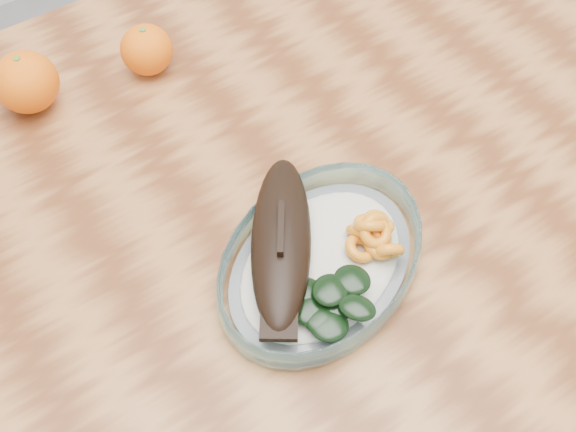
{
  "coord_description": "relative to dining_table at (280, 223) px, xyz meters",
  "views": [
    {
      "loc": [
        -0.27,
        -0.43,
        1.37
      ],
      "look_at": [
        -0.03,
        -0.07,
        0.77
      ],
      "focal_mm": 45.0,
      "sensor_mm": 36.0,
      "label": 1
    }
  ],
  "objects": [
    {
      "name": "orange_right",
      "position": [
        -0.04,
        0.23,
        0.13
      ],
      "size": [
        0.06,
        0.06,
        0.06
      ],
      "primitive_type": "sphere",
      "color": "#EB4A04",
      "rests_on": "dining_table"
    },
    {
      "name": "orange_left",
      "position": [
        -0.19,
        0.25,
        0.14
      ],
      "size": [
        0.07,
        0.07,
        0.07
      ],
      "primitive_type": "sphere",
      "color": "#EB4A04",
      "rests_on": "dining_table"
    },
    {
      "name": "plated_meal",
      "position": [
        -0.03,
        -0.13,
        0.12
      ],
      "size": [
        0.57,
        0.57,
        0.08
      ],
      "rotation": [
        0.0,
        0.0,
        0.36
      ],
      "color": "white",
      "rests_on": "dining_table"
    },
    {
      "name": "ground",
      "position": [
        0.0,
        0.0,
        -0.65
      ],
      "size": [
        3.0,
        3.0,
        0.0
      ],
      "primitive_type": "plane",
      "color": "slate",
      "rests_on": "ground"
    },
    {
      "name": "dining_table",
      "position": [
        0.0,
        0.0,
        0.0
      ],
      "size": [
        1.2,
        0.8,
        0.75
      ],
      "color": "#5F3016",
      "rests_on": "ground"
    }
  ]
}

